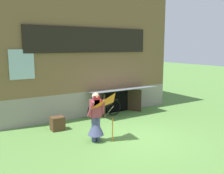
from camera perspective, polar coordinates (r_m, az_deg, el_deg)
ground_plane at (r=8.77m, az=4.53°, el=-11.18°), size 60.00×60.00×0.00m
log_house at (r=13.03m, az=-9.97°, el=7.60°), size 8.51×6.09×5.42m
person at (r=8.11m, az=-3.73°, el=-7.81°), size 0.61×0.52×1.62m
kite at (r=7.76m, az=0.80°, el=-4.03°), size 0.94×0.91×1.56m
bicycle_black at (r=10.86m, az=-1.69°, el=-5.03°), size 1.70×0.09×0.77m
wooden_crate at (r=9.50m, az=-12.36°, el=-8.14°), size 0.47×0.40×0.50m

